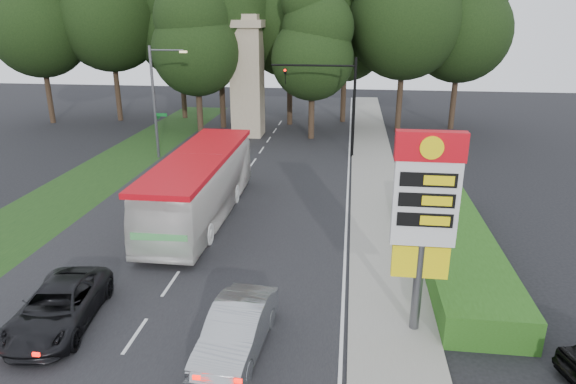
# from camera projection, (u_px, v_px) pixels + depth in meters

# --- Properties ---
(ground) EXTENTS (120.00, 120.00, 0.00)m
(ground) POSITION_uv_depth(u_px,v_px,m) (129.00, 346.00, 16.52)
(ground) COLOR black
(ground) RESTS_ON ground
(road_surface) EXTENTS (14.00, 80.00, 0.02)m
(road_surface) POSITION_uv_depth(u_px,v_px,m) (221.00, 211.00, 27.76)
(road_surface) COLOR black
(road_surface) RESTS_ON ground
(sidewalk_right) EXTENTS (3.00, 80.00, 0.12)m
(sidewalk_right) POSITION_uv_depth(u_px,v_px,m) (379.00, 217.00, 26.76)
(sidewalk_right) COLOR gray
(sidewalk_right) RESTS_ON ground
(grass_verge_left) EXTENTS (5.00, 50.00, 0.02)m
(grass_verge_left) POSITION_uv_depth(u_px,v_px,m) (105.00, 172.00, 34.48)
(grass_verge_left) COLOR #193814
(grass_verge_left) RESTS_ON ground
(hedge) EXTENTS (3.00, 14.00, 1.20)m
(hedge) POSITION_uv_depth(u_px,v_px,m) (453.00, 243.00, 22.49)
(hedge) COLOR #245015
(hedge) RESTS_ON ground
(gas_station_pylon) EXTENTS (2.10, 0.45, 6.85)m
(gas_station_pylon) POSITION_uv_depth(u_px,v_px,m) (425.00, 207.00, 15.86)
(gas_station_pylon) COLOR #59595E
(gas_station_pylon) RESTS_ON ground
(traffic_signal_mast) EXTENTS (6.10, 0.35, 7.20)m
(traffic_signal_mast) POSITION_uv_depth(u_px,v_px,m) (336.00, 93.00, 36.80)
(traffic_signal_mast) COLOR black
(traffic_signal_mast) RESTS_ON ground
(streetlight_signs) EXTENTS (2.75, 0.98, 8.00)m
(streetlight_signs) POSITION_uv_depth(u_px,v_px,m) (157.00, 97.00, 36.48)
(streetlight_signs) COLOR #59595E
(streetlight_signs) RESTS_ON ground
(monument) EXTENTS (3.00, 3.00, 10.05)m
(monument) POSITION_uv_depth(u_px,v_px,m) (247.00, 76.00, 43.17)
(monument) COLOR tan
(monument) RESTS_ON ground
(tree_far_west) EXTENTS (8.96, 8.96, 17.60)m
(tree_far_west) POSITION_uv_depth(u_px,v_px,m) (35.00, 6.00, 46.45)
(tree_far_west) COLOR #2D2116
(tree_far_west) RESTS_ON ground
(tree_west_near) EXTENTS (8.40, 8.40, 16.50)m
(tree_west_near) POSITION_uv_depth(u_px,v_px,m) (178.00, 14.00, 49.03)
(tree_west_near) COLOR #2D2116
(tree_west_near) RESTS_ON ground
(tree_center_right) EXTENTS (9.24, 9.24, 18.15)m
(tree_center_right) POSITION_uv_depth(u_px,v_px,m) (290.00, 2.00, 45.55)
(tree_center_right) COLOR #2D2116
(tree_center_right) RESTS_ON ground
(tree_east_near) EXTENTS (8.12, 8.12, 15.95)m
(tree_east_near) POSITION_uv_depth(u_px,v_px,m) (346.00, 18.00, 47.28)
(tree_east_near) COLOR #2D2116
(tree_east_near) RESTS_ON ground
(tree_far_east) EXTENTS (8.68, 8.68, 17.05)m
(tree_far_east) POSITION_uv_depth(u_px,v_px,m) (463.00, 10.00, 44.03)
(tree_far_east) COLOR #2D2116
(tree_far_east) RESTS_ON ground
(tree_monument_left) EXTENTS (7.28, 7.28, 14.30)m
(tree_monument_left) POSITION_uv_depth(u_px,v_px,m) (195.00, 32.00, 41.51)
(tree_monument_left) COLOR #2D2116
(tree_monument_left) RESTS_ON ground
(tree_monument_right) EXTENTS (6.72, 6.72, 13.20)m
(tree_monument_right) POSITION_uv_depth(u_px,v_px,m) (312.00, 41.00, 41.10)
(tree_monument_right) COLOR #2D2116
(tree_monument_right) RESTS_ON ground
(transit_bus) EXTENTS (2.90, 12.16, 3.38)m
(transit_bus) POSITION_uv_depth(u_px,v_px,m) (200.00, 187.00, 26.32)
(transit_bus) COLOR white
(transit_bus) RESTS_ON ground
(sedan_silver) EXTENTS (2.02, 4.80, 1.54)m
(sedan_silver) POSITION_uv_depth(u_px,v_px,m) (237.00, 330.00, 16.01)
(sedan_silver) COLOR #9C9FA3
(sedan_silver) RESTS_ON ground
(suv_charcoal) EXTENTS (2.93, 5.31, 1.41)m
(suv_charcoal) POSITION_uv_depth(u_px,v_px,m) (58.00, 307.00, 17.40)
(suv_charcoal) COLOR black
(suv_charcoal) RESTS_ON ground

